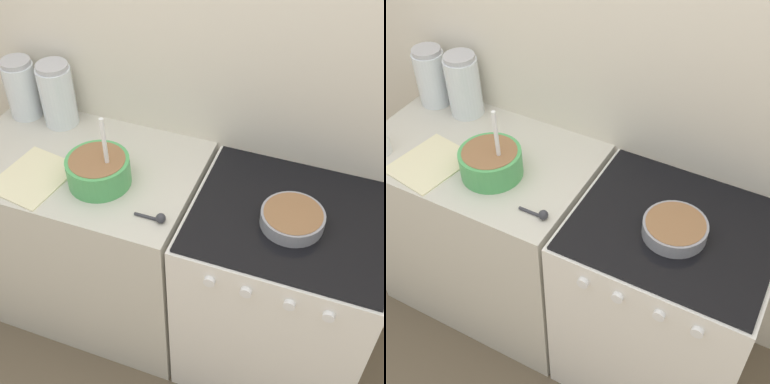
% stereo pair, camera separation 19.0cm
% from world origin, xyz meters
% --- Properties ---
extents(ground_plane, '(12.00, 12.00, 0.00)m').
position_xyz_m(ground_plane, '(0.00, 0.00, 0.00)').
color(ground_plane, brown).
extents(wall_back, '(4.89, 0.05, 2.40)m').
position_xyz_m(wall_back, '(0.00, 0.64, 1.20)').
color(wall_back, beige).
rests_on(wall_back, ground_plane).
extents(countertop_cabinet, '(0.94, 0.61, 0.90)m').
position_xyz_m(countertop_cabinet, '(-0.47, 0.31, 0.45)').
color(countertop_cabinet, beige).
rests_on(countertop_cabinet, ground_plane).
extents(stove, '(0.72, 0.63, 0.90)m').
position_xyz_m(stove, '(0.38, 0.31, 0.45)').
color(stove, white).
rests_on(stove, ground_plane).
extents(mixing_bowl, '(0.24, 0.24, 0.30)m').
position_xyz_m(mixing_bowl, '(-0.34, 0.23, 0.96)').
color(mixing_bowl, '#4CA559').
rests_on(mixing_bowl, countertop_cabinet).
extents(baking_pan, '(0.22, 0.22, 0.06)m').
position_xyz_m(baking_pan, '(0.38, 0.27, 0.93)').
color(baking_pan, gray).
rests_on(baking_pan, stove).
extents(storage_jar_left, '(0.14, 0.14, 0.26)m').
position_xyz_m(storage_jar_left, '(-0.84, 0.52, 1.01)').
color(storage_jar_left, silver).
rests_on(storage_jar_left, countertop_cabinet).
extents(storage_jar_middle, '(0.14, 0.14, 0.28)m').
position_xyz_m(storage_jar_middle, '(-0.67, 0.52, 1.02)').
color(storage_jar_middle, silver).
rests_on(storage_jar_middle, countertop_cabinet).
extents(recipe_page, '(0.28, 0.32, 0.01)m').
position_xyz_m(recipe_page, '(-0.59, 0.17, 0.90)').
color(recipe_page, beige).
rests_on(recipe_page, countertop_cabinet).
extents(measuring_spoon, '(0.12, 0.04, 0.04)m').
position_xyz_m(measuring_spoon, '(-0.06, 0.12, 0.92)').
color(measuring_spoon, '#333338').
rests_on(measuring_spoon, countertop_cabinet).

